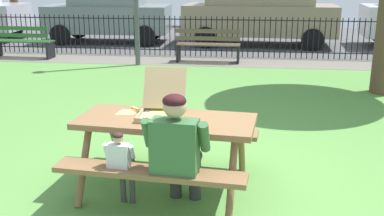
{
  "coord_description": "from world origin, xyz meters",
  "views": [
    {
      "loc": [
        0.48,
        -4.58,
        2.2
      ],
      "look_at": [
        -0.14,
        0.3,
        0.75
      ],
      "focal_mm": 43.26,
      "sensor_mm": 36.0,
      "label": 1
    }
  ],
  "objects_px": {
    "adult_at_table": "(177,148)",
    "parked_car_center": "(260,9)",
    "park_bench_center": "(208,46)",
    "parked_car_left": "(108,11)",
    "pizza_box_open": "(162,107)",
    "child_at_table": "(121,161)",
    "park_bench_left": "(22,42)",
    "picnic_table_foreground": "(166,134)",
    "pizza_slice_on_table": "(130,111)"
  },
  "relations": [
    {
      "from": "pizza_box_open",
      "to": "park_bench_center",
      "type": "height_order",
      "value": "pizza_box_open"
    },
    {
      "from": "park_bench_left",
      "to": "parked_car_center",
      "type": "distance_m",
      "value": 7.0
    },
    {
      "from": "pizza_slice_on_table",
      "to": "park_bench_center",
      "type": "height_order",
      "value": "park_bench_center"
    },
    {
      "from": "child_at_table",
      "to": "parked_car_left",
      "type": "height_order",
      "value": "parked_car_left"
    },
    {
      "from": "picnic_table_foreground",
      "to": "park_bench_left",
      "type": "relative_size",
      "value": 1.19
    },
    {
      "from": "picnic_table_foreground",
      "to": "adult_at_table",
      "type": "relative_size",
      "value": 1.61
    },
    {
      "from": "parked_car_center",
      "to": "park_bench_left",
      "type": "bearing_deg",
      "value": -153.54
    },
    {
      "from": "parked_car_left",
      "to": "parked_car_center",
      "type": "distance_m",
      "value": 4.82
    },
    {
      "from": "park_bench_left",
      "to": "park_bench_center",
      "type": "relative_size",
      "value": 1.0
    },
    {
      "from": "picnic_table_foreground",
      "to": "child_at_table",
      "type": "relative_size",
      "value": 2.39
    },
    {
      "from": "pizza_box_open",
      "to": "pizza_slice_on_table",
      "type": "distance_m",
      "value": 0.4
    },
    {
      "from": "pizza_box_open",
      "to": "child_at_table",
      "type": "distance_m",
      "value": 0.75
    },
    {
      "from": "picnic_table_foreground",
      "to": "parked_car_center",
      "type": "distance_m",
      "value": 10.3
    },
    {
      "from": "adult_at_table",
      "to": "parked_car_left",
      "type": "distance_m",
      "value": 11.45
    },
    {
      "from": "adult_at_table",
      "to": "parked_car_center",
      "type": "height_order",
      "value": "parked_car_center"
    },
    {
      "from": "pizza_slice_on_table",
      "to": "park_bench_center",
      "type": "relative_size",
      "value": 0.18
    },
    {
      "from": "picnic_table_foreground",
      "to": "pizza_box_open",
      "type": "xyz_separation_m",
      "value": [
        -0.05,
        0.09,
        0.26
      ]
    },
    {
      "from": "pizza_box_open",
      "to": "park_bench_left",
      "type": "xyz_separation_m",
      "value": [
        -5.1,
        7.04,
        -0.44
      ]
    },
    {
      "from": "picnic_table_foreground",
      "to": "pizza_slice_on_table",
      "type": "xyz_separation_m",
      "value": [
        -0.43,
        0.19,
        0.18
      ]
    },
    {
      "from": "park_bench_left",
      "to": "picnic_table_foreground",
      "type": "bearing_deg",
      "value": -54.14
    },
    {
      "from": "park_bench_center",
      "to": "pizza_box_open",
      "type": "bearing_deg",
      "value": -88.61
    },
    {
      "from": "park_bench_left",
      "to": "park_bench_center",
      "type": "distance_m",
      "value": 4.93
    },
    {
      "from": "picnic_table_foreground",
      "to": "pizza_slice_on_table",
      "type": "height_order",
      "value": "pizza_slice_on_table"
    },
    {
      "from": "park_bench_center",
      "to": "picnic_table_foreground",
      "type": "bearing_deg",
      "value": -88.19
    },
    {
      "from": "pizza_slice_on_table",
      "to": "parked_car_center",
      "type": "distance_m",
      "value": 10.16
    },
    {
      "from": "park_bench_left",
      "to": "pizza_slice_on_table",
      "type": "bearing_deg",
      "value": -55.74
    },
    {
      "from": "pizza_slice_on_table",
      "to": "parked_car_center",
      "type": "xyz_separation_m",
      "value": [
        1.51,
        10.04,
        0.32
      ]
    },
    {
      "from": "child_at_table",
      "to": "park_bench_left",
      "type": "height_order",
      "value": "park_bench_left"
    },
    {
      "from": "child_at_table",
      "to": "park_bench_center",
      "type": "xyz_separation_m",
      "value": [
        0.11,
        7.63,
        -0.08
      ]
    },
    {
      "from": "pizza_box_open",
      "to": "pizza_slice_on_table",
      "type": "xyz_separation_m",
      "value": [
        -0.37,
        0.1,
        -0.08
      ]
    },
    {
      "from": "picnic_table_foreground",
      "to": "child_at_table",
      "type": "distance_m",
      "value": 0.62
    },
    {
      "from": "park_bench_center",
      "to": "parked_car_left",
      "type": "distance_m",
      "value": 4.72
    },
    {
      "from": "pizza_box_open",
      "to": "parked_car_center",
      "type": "xyz_separation_m",
      "value": [
        1.14,
        10.14,
        0.24
      ]
    },
    {
      "from": "pizza_slice_on_table",
      "to": "parked_car_left",
      "type": "relative_size",
      "value": 0.07
    },
    {
      "from": "picnic_table_foreground",
      "to": "parked_car_center",
      "type": "xyz_separation_m",
      "value": [
        1.08,
        10.23,
        0.5
      ]
    },
    {
      "from": "picnic_table_foreground",
      "to": "park_bench_left",
      "type": "xyz_separation_m",
      "value": [
        -5.15,
        7.13,
        -0.18
      ]
    },
    {
      "from": "parked_car_center",
      "to": "pizza_slice_on_table",
      "type": "bearing_deg",
      "value": -98.55
    },
    {
      "from": "adult_at_table",
      "to": "parked_car_left",
      "type": "xyz_separation_m",
      "value": [
        -3.93,
        10.75,
        0.35
      ]
    },
    {
      "from": "child_at_table",
      "to": "park_bench_center",
      "type": "relative_size",
      "value": 0.5
    },
    {
      "from": "child_at_table",
      "to": "parked_car_center",
      "type": "distance_m",
      "value": 10.85
    },
    {
      "from": "pizza_box_open",
      "to": "park_bench_left",
      "type": "bearing_deg",
      "value": 125.91
    },
    {
      "from": "park_bench_left",
      "to": "parked_car_center",
      "type": "bearing_deg",
      "value": 26.46
    },
    {
      "from": "adult_at_table",
      "to": "pizza_box_open",
      "type": "bearing_deg",
      "value": 112.61
    },
    {
      "from": "picnic_table_foreground",
      "to": "park_bench_left",
      "type": "bearing_deg",
      "value": 125.86
    },
    {
      "from": "picnic_table_foreground",
      "to": "park_bench_center",
      "type": "xyz_separation_m",
      "value": [
        -0.22,
        7.13,
        -0.18
      ]
    },
    {
      "from": "parked_car_center",
      "to": "parked_car_left",
      "type": "bearing_deg",
      "value": 180.0
    },
    {
      "from": "picnic_table_foreground",
      "to": "parked_car_left",
      "type": "height_order",
      "value": "parked_car_left"
    },
    {
      "from": "adult_at_table",
      "to": "parked_car_left",
      "type": "height_order",
      "value": "parked_car_left"
    },
    {
      "from": "child_at_table",
      "to": "pizza_box_open",
      "type": "bearing_deg",
      "value": 64.72
    },
    {
      "from": "pizza_box_open",
      "to": "adult_at_table",
      "type": "relative_size",
      "value": 0.47
    }
  ]
}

